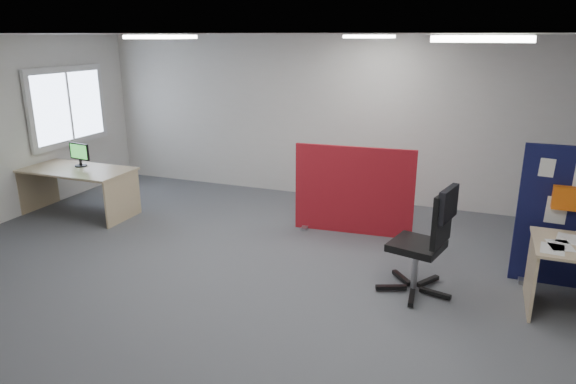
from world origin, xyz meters
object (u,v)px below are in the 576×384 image
(office_chair, at_px, (429,235))
(red_divider, at_px, (353,191))
(monitor_second, at_px, (79,154))
(second_desk, at_px, (79,179))

(office_chair, bearing_deg, red_divider, 142.57)
(red_divider, height_order, monitor_second, red_divider)
(red_divider, relative_size, second_desk, 0.97)
(red_divider, bearing_deg, second_desk, -174.46)
(second_desk, xyz_separation_m, office_chair, (5.34, -0.80, 0.13))
(red_divider, height_order, office_chair, red_divider)
(red_divider, distance_m, second_desk, 4.22)
(red_divider, relative_size, office_chair, 1.37)
(red_divider, distance_m, office_chair, 1.90)
(red_divider, xyz_separation_m, monitor_second, (-4.21, -0.58, 0.32))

